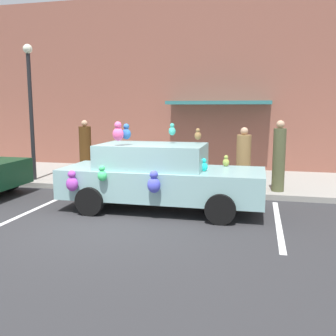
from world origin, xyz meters
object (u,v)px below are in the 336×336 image
Objects in this scene: pedestrian_walking_past at (243,161)px; pedestrian_by_lamp at (279,158)px; plush_covered_car at (159,176)px; teddy_bear_on_sidewalk at (186,172)px; pedestrian_near_shopfront at (85,151)px; street_lamp_post at (30,99)px.

pedestrian_by_lamp is at bearing -4.90° from pedestrian_walking_past.
plush_covered_car reaches higher than teddy_bear_on_sidewalk.
pedestrian_by_lamp is at bearing -10.54° from teddy_bear_on_sidewalk.
plush_covered_car is at bearing -131.09° from pedestrian_walking_past.
plush_covered_car reaches higher than pedestrian_by_lamp.
plush_covered_car is at bearing -143.75° from pedestrian_by_lamp.
plush_covered_car is at bearing -42.34° from pedestrian_near_shopfront.
pedestrian_by_lamp reaches higher than teddy_bear_on_sidewalk.
street_lamp_post is at bearing 156.08° from plush_covered_car.
pedestrian_walking_past is at bearing 175.10° from pedestrian_by_lamp.
pedestrian_by_lamp reaches higher than pedestrian_near_shopfront.
pedestrian_near_shopfront is at bearing 171.18° from pedestrian_by_lamp.
pedestrian_by_lamp is (6.04, -0.94, 0.05)m from pedestrian_near_shopfront.
pedestrian_near_shopfront is 6.11m from pedestrian_by_lamp.
plush_covered_car is 2.74× the size of pedestrian_walking_past.
plush_covered_car is 2.54m from teddy_bear_on_sidewalk.
pedestrian_near_shopfront is (1.30, 0.95, -1.65)m from street_lamp_post.
pedestrian_by_lamp is at bearing 0.09° from street_lamp_post.
plush_covered_car is at bearing -23.92° from street_lamp_post.
plush_covered_car is 3.45m from pedestrian_by_lamp.
pedestrian_by_lamp is (2.61, -0.48, 0.54)m from teddy_bear_on_sidewalk.
teddy_bear_on_sidewalk is 2.70m from pedestrian_by_lamp.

